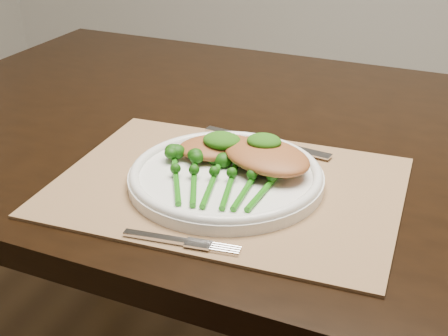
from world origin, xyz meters
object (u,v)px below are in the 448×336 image
(dinner_plate, at_px, (226,176))
(chicken_fillet_left, at_px, (219,147))
(dining_table, at_px, (305,316))
(placemat, at_px, (228,186))
(broccolini_bundle, at_px, (221,184))

(dinner_plate, xyz_separation_m, chicken_fillet_left, (-0.03, 0.05, 0.02))
(chicken_fillet_left, bearing_deg, dinner_plate, -87.07)
(dining_table, bearing_deg, chicken_fillet_left, -125.69)
(placemat, relative_size, broccolini_bundle, 2.56)
(dining_table, relative_size, broccolini_bundle, 8.72)
(dining_table, bearing_deg, placemat, -109.30)
(dinner_plate, distance_m, broccolini_bundle, 0.04)
(chicken_fillet_left, xyz_separation_m, broccolini_bundle, (0.04, -0.09, -0.01))
(dining_table, distance_m, dinner_plate, 0.45)
(dinner_plate, height_order, broccolini_bundle, broccolini_bundle)
(dining_table, height_order, chicken_fillet_left, chicken_fillet_left)
(dining_table, xyz_separation_m, broccolini_bundle, (-0.08, -0.24, 0.40))
(dining_table, bearing_deg, dinner_plate, -110.33)
(placemat, xyz_separation_m, broccolini_bundle, (0.00, -0.04, 0.02))
(dining_table, height_order, placemat, placemat)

